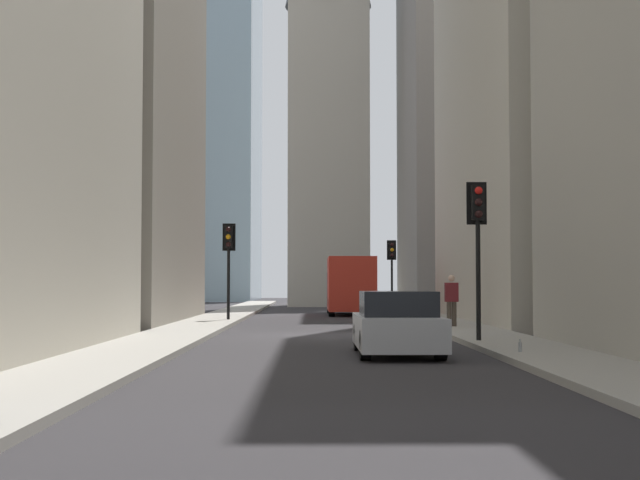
{
  "coord_description": "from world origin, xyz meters",
  "views": [
    {
      "loc": [
        -27.78,
        0.46,
        1.61
      ],
      "look_at": [
        17.8,
        0.11,
        3.75
      ],
      "focal_mm": 50.95,
      "sensor_mm": 36.0,
      "label": 1
    }
  ],
  "objects": [
    {
      "name": "sidewalk_right",
      "position": [
        0.0,
        4.5,
        0.07
      ],
      "size": [
        90.0,
        2.2,
        0.14
      ],
      "primitive_type": "cube",
      "color": "#A8A399",
      "rests_on": "ground_plane"
    },
    {
      "name": "traffic_light_far_junction",
      "position": [
        22.81,
        -3.94,
        2.96
      ],
      "size": [
        0.43,
        0.52,
        3.84
      ],
      "color": "black",
      "rests_on": "sidewalk_left"
    },
    {
      "name": "traffic_light_foreground",
      "position": [
        -4.67,
        -3.76,
        3.12
      ],
      "size": [
        0.43,
        0.52,
        4.06
      ],
      "color": "black",
      "rests_on": "sidewalk_left"
    },
    {
      "name": "church_spire",
      "position": [
        34.4,
        -0.58,
        18.15
      ],
      "size": [
        5.98,
        5.98,
        34.69
      ],
      "color": "#B7B2A5",
      "rests_on": "ground_plane"
    },
    {
      "name": "building_left_far",
      "position": [
        31.15,
        -10.59,
        15.02
      ],
      "size": [
        12.53,
        10.5,
        30.01
      ],
      "color": "gray",
      "rests_on": "ground_plane"
    },
    {
      "name": "delivery_truck",
      "position": [
        17.45,
        -1.4,
        1.46
      ],
      "size": [
        6.46,
        2.25,
        2.84
      ],
      "color": "red",
      "rests_on": "ground_plane"
    },
    {
      "name": "sidewalk_left",
      "position": [
        0.0,
        -4.5,
        0.07
      ],
      "size": [
        90.0,
        2.2,
        0.14
      ],
      "primitive_type": "cube",
      "color": "#A8A399",
      "rests_on": "ground_plane"
    },
    {
      "name": "traffic_light_midblock",
      "position": [
        8.49,
        3.84,
        2.96
      ],
      "size": [
        0.43,
        0.52,
        3.84
      ],
      "color": "black",
      "rests_on": "sidewalk_right"
    },
    {
      "name": "ground_plane",
      "position": [
        0.0,
        0.0,
        0.0
      ],
      "size": [
        135.0,
        135.0,
        0.0
      ],
      "primitive_type": "plane",
      "color": "#302D30"
    },
    {
      "name": "sedan_silver",
      "position": [
        -7.68,
        -1.4,
        0.66
      ],
      "size": [
        4.3,
        1.78,
        1.42
      ],
      "color": "#B7BABF",
      "rests_on": "ground_plane"
    },
    {
      "name": "discarded_bottle",
      "position": [
        -8.53,
        -3.93,
        0.25
      ],
      "size": [
        0.07,
        0.07,
        0.27
      ],
      "color": "#999EA3",
      "rests_on": "sidewalk_left"
    },
    {
      "name": "pedestrian",
      "position": [
        2.74,
        -4.2,
        1.08
      ],
      "size": [
        0.26,
        0.44,
        1.72
      ],
      "color": "#473D33",
      "rests_on": "sidewalk_left"
    }
  ]
}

